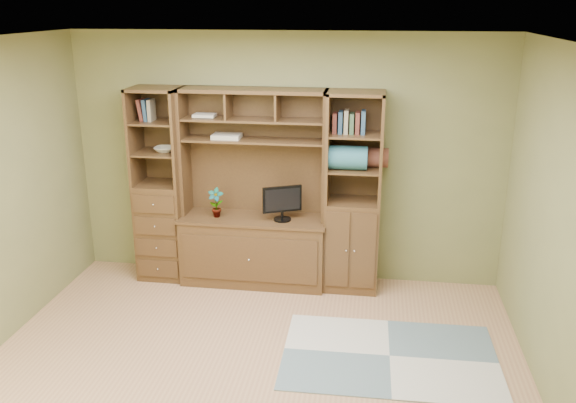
% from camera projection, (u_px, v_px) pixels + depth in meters
% --- Properties ---
extents(room, '(4.60, 4.10, 2.64)m').
position_uv_depth(room, '(246.00, 225.00, 4.48)').
color(room, tan).
rests_on(room, ground).
extents(center_hutch, '(1.54, 0.53, 2.05)m').
position_uv_depth(center_hutch, '(253.00, 190.00, 6.24)').
color(center_hutch, '#493019').
rests_on(center_hutch, ground).
extents(left_tower, '(0.50, 0.45, 2.05)m').
position_uv_depth(left_tower, '(160.00, 185.00, 6.41)').
color(left_tower, '#493019').
rests_on(left_tower, ground).
extents(right_tower, '(0.55, 0.45, 2.05)m').
position_uv_depth(right_tower, '(353.00, 194.00, 6.14)').
color(right_tower, '#493019').
rests_on(right_tower, ground).
extents(rug, '(1.82, 1.23, 0.01)m').
position_uv_depth(rug, '(390.00, 356.00, 5.16)').
color(rug, '#979D9C').
rests_on(rug, ground).
extents(monitor, '(0.45, 0.33, 0.50)m').
position_uv_depth(monitor, '(282.00, 197.00, 6.18)').
color(monitor, black).
rests_on(monitor, center_hutch).
extents(orchid, '(0.16, 0.11, 0.31)m').
position_uv_depth(orchid, '(216.00, 203.00, 6.30)').
color(orchid, '#984833').
rests_on(orchid, center_hutch).
extents(magazines, '(0.29, 0.21, 0.04)m').
position_uv_depth(magazines, '(227.00, 136.00, 6.19)').
color(magazines, '#BDB3A1').
rests_on(magazines, center_hutch).
extents(bowl, '(0.21, 0.21, 0.05)m').
position_uv_depth(bowl, '(165.00, 149.00, 6.28)').
color(bowl, beige).
rests_on(bowl, left_tower).
extents(blanket_teal, '(0.41, 0.24, 0.24)m').
position_uv_depth(blanket_teal, '(347.00, 158.00, 5.98)').
color(blanket_teal, '#29606E').
rests_on(blanket_teal, right_tower).
extents(blanket_red, '(0.35, 0.19, 0.19)m').
position_uv_depth(blanket_red, '(371.00, 157.00, 6.08)').
color(blanket_red, brown).
rests_on(blanket_red, right_tower).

